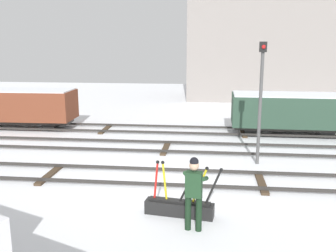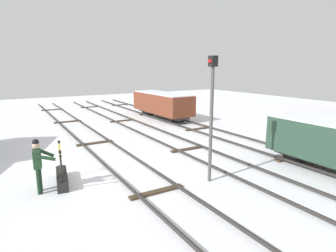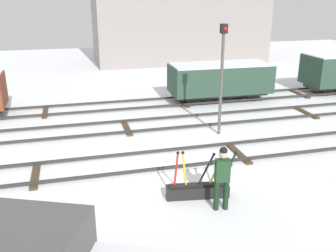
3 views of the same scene
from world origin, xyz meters
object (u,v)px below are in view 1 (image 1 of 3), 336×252
at_px(rail_worker, 194,189).
at_px(freight_car_mid_siding, 288,111).
at_px(freight_car_far_end, 13,105).
at_px(signal_post, 261,92).
at_px(switch_lever_frame, 180,206).

distance_m(rail_worker, freight_car_mid_siding, 11.04).
distance_m(rail_worker, freight_car_far_end, 14.26).
distance_m(signal_post, freight_car_far_end, 13.07).
bearing_deg(rail_worker, signal_post, 76.85).
distance_m(signal_post, freight_car_mid_siding, 5.45).
bearing_deg(signal_post, freight_car_mid_siding, 67.98).
relative_size(rail_worker, signal_post, 0.41).
height_order(rail_worker, signal_post, signal_post).
bearing_deg(switch_lever_frame, freight_car_far_end, 143.44).
bearing_deg(signal_post, switch_lever_frame, -118.51).
height_order(signal_post, freight_car_mid_siding, signal_post).
bearing_deg(freight_car_far_end, signal_post, -23.16).
xyz_separation_m(switch_lever_frame, signal_post, (2.53, 4.65, 2.43)).
xyz_separation_m(freight_car_mid_siding, freight_car_far_end, (-14.00, -0.00, 0.02)).
distance_m(switch_lever_frame, signal_post, 5.83).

